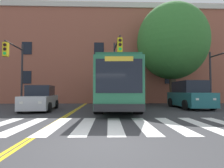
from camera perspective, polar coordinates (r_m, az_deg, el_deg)
The scene contains 13 objects.
ground_plane at distance 4.73m, azimuth -5.98°, elevation -19.59°, with size 120.00×120.00×0.00m, color #38383A.
crosswalk at distance 7.40m, azimuth -8.78°, elevation -13.17°, with size 15.15×3.91×0.01m.
lane_line_yellow_inner at distance 21.39m, azimuth -8.15°, elevation -5.98°, with size 0.12×36.00×0.01m, color gold.
lane_line_yellow_outer at distance 21.37m, azimuth -7.72°, elevation -5.99°, with size 0.12×36.00×0.01m, color gold.
city_bus at distance 14.42m, azimuth 1.80°, elevation -0.59°, with size 3.39×12.20×3.34m.
car_silver_near_lane at distance 13.69m, azimuth -22.34°, elevation -4.56°, with size 2.40×4.52×1.80m.
car_teal_far_lane at distance 15.53m, azimuth 23.93°, elevation -3.40°, with size 2.26×4.71×2.20m.
car_white_behind_bus at distance 24.21m, azimuth 2.30°, elevation -3.64°, with size 2.10×3.86×1.77m.
traffic_light_near_corner at distance 16.17m, azimuth 32.03°, elevation 4.34°, with size 0.35×3.17×4.76m.
traffic_light_far_corner at distance 16.06m, azimuth -28.92°, elevation 5.92°, with size 0.41×3.00×5.48m.
traffic_light_overhead at distance 14.44m, azimuth 1.44°, elevation 7.46°, with size 0.46×4.01×5.80m.
street_tree_curbside_large at distance 18.96m, azimuth 18.99°, elevation 12.94°, with size 7.83×7.60×10.15m.
building_facade at distance 24.39m, azimuth -3.83°, elevation 8.20°, with size 40.20×8.92×11.64m.
Camera 1 is at (0.32, -4.51, 1.41)m, focal length 28.00 mm.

